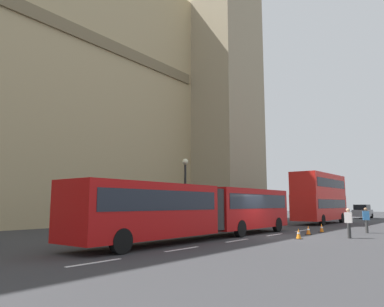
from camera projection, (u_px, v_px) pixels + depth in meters
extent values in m
plane|color=#333335|center=(265.00, 236.00, 21.78)|extent=(160.00, 160.00, 0.00)
cube|color=silver|center=(95.00, 263.00, 11.96)|extent=(2.20, 0.16, 0.01)
cube|color=silver|center=(182.00, 249.00, 15.56)|extent=(2.20, 0.16, 0.01)
cube|color=silver|center=(237.00, 241.00, 19.16)|extent=(2.20, 0.16, 0.01)
cube|color=silver|center=(274.00, 235.00, 22.76)|extent=(2.20, 0.16, 0.01)
cube|color=silver|center=(302.00, 231.00, 26.37)|extent=(2.20, 0.16, 0.01)
cube|color=tan|center=(217.00, 34.00, 49.94)|extent=(9.24, 9.24, 50.50)
cube|color=#B20F0F|center=(244.00, 208.00, 23.99)|extent=(8.26, 2.50, 2.50)
cube|color=#1E232D|center=(244.00, 202.00, 24.05)|extent=(7.60, 2.54, 0.90)
cube|color=#B20F0F|center=(146.00, 210.00, 16.82)|extent=(8.26, 2.50, 2.50)
cube|color=#1E232D|center=(146.00, 200.00, 16.88)|extent=(7.60, 2.54, 0.90)
cylinder|color=#2D2D2D|center=(204.00, 209.00, 20.41)|extent=(2.38, 2.38, 2.25)
cylinder|color=black|center=(277.00, 225.00, 25.22)|extent=(1.00, 0.30, 1.00)
cylinder|color=black|center=(240.00, 229.00, 21.21)|extent=(1.00, 0.30, 1.00)
cylinder|color=black|center=(121.00, 241.00, 14.04)|extent=(1.00, 0.30, 1.00)
cube|color=red|center=(320.00, 207.00, 35.94)|extent=(9.53, 2.50, 2.40)
cube|color=black|center=(320.00, 204.00, 35.99)|extent=(8.57, 2.54, 0.84)
cube|color=red|center=(319.00, 185.00, 36.25)|extent=(9.34, 2.50, 2.10)
cube|color=black|center=(319.00, 184.00, 36.27)|extent=(8.57, 2.54, 0.84)
cylinder|color=black|center=(341.00, 218.00, 37.49)|extent=(1.00, 0.30, 1.00)
cylinder|color=black|center=(322.00, 220.00, 32.72)|extent=(1.00, 0.30, 1.00)
cube|color=gray|center=(363.00, 213.00, 49.49)|extent=(4.40, 1.80, 0.90)
cube|color=black|center=(362.00, 207.00, 49.45)|extent=(2.46, 1.66, 0.70)
cylinder|color=black|center=(372.00, 216.00, 50.05)|extent=(0.64, 0.30, 0.64)
cylinder|color=black|center=(367.00, 216.00, 47.84)|extent=(0.64, 0.30, 0.64)
cube|color=black|center=(299.00, 239.00, 20.03)|extent=(0.36, 0.36, 0.03)
cone|color=orange|center=(299.00, 233.00, 20.07)|extent=(0.28, 0.28, 0.55)
cylinder|color=white|center=(299.00, 233.00, 20.08)|extent=(0.17, 0.17, 0.08)
cube|color=black|center=(309.00, 234.00, 22.88)|extent=(0.36, 0.36, 0.03)
cone|color=orange|center=(308.00, 230.00, 22.92)|extent=(0.28, 0.28, 0.55)
cylinder|color=white|center=(308.00, 229.00, 22.92)|extent=(0.17, 0.17, 0.08)
cube|color=black|center=(322.00, 232.00, 24.89)|extent=(0.36, 0.36, 0.03)
cone|color=orange|center=(322.00, 228.00, 24.93)|extent=(0.28, 0.28, 0.55)
cylinder|color=white|center=(322.00, 227.00, 24.93)|extent=(0.17, 0.17, 0.08)
cylinder|color=black|center=(185.00, 229.00, 25.99)|extent=(0.32, 0.32, 0.30)
cylinder|color=black|center=(185.00, 198.00, 26.30)|extent=(0.16, 0.16, 4.80)
sphere|color=beige|center=(185.00, 162.00, 26.67)|extent=(0.44, 0.44, 0.44)
cylinder|color=#333333|center=(349.00, 231.00, 20.49)|extent=(0.16, 0.16, 0.86)
cylinder|color=#333333|center=(350.00, 230.00, 20.65)|extent=(0.16, 0.16, 0.86)
cube|color=silver|center=(348.00, 218.00, 20.67)|extent=(0.27, 0.41, 0.60)
sphere|color=tan|center=(348.00, 210.00, 20.73)|extent=(0.22, 0.22, 0.22)
cylinder|color=#333333|center=(366.00, 226.00, 24.32)|extent=(0.16, 0.16, 0.86)
cylinder|color=#333333|center=(367.00, 227.00, 24.13)|extent=(0.16, 0.16, 0.86)
cube|color=#3372B2|center=(366.00, 216.00, 24.33)|extent=(0.37, 0.46, 0.60)
sphere|color=#936B4C|center=(366.00, 209.00, 24.39)|extent=(0.22, 0.22, 0.22)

